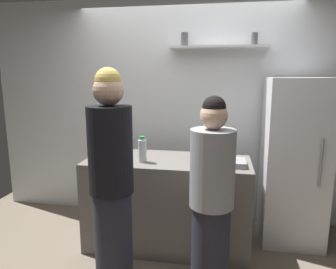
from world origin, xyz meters
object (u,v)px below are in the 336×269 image
(utensil_holder, at_px, (99,158))
(wine_bottle_amber_glass, at_px, (213,146))
(wine_bottle_dark_glass, at_px, (194,150))
(refrigerator, at_px, (293,161))
(baking_pan, at_px, (227,163))
(person_grey_hoodie, at_px, (211,202))
(water_bottle_plastic, at_px, (142,150))
(person_blonde, at_px, (112,185))

(utensil_holder, xyz_separation_m, wine_bottle_amber_glass, (1.05, 0.36, 0.08))
(utensil_holder, distance_m, wine_bottle_dark_glass, 0.91)
(refrigerator, xyz_separation_m, wine_bottle_dark_glass, (-0.99, -0.38, 0.17))
(utensil_holder, xyz_separation_m, wine_bottle_dark_glass, (0.88, 0.22, 0.06))
(baking_pan, distance_m, person_grey_hoodie, 0.60)
(water_bottle_plastic, xyz_separation_m, person_blonde, (-0.08, -0.63, -0.13))
(refrigerator, bearing_deg, wine_bottle_amber_glass, -163.55)
(utensil_holder, relative_size, wine_bottle_dark_glass, 0.71)
(baking_pan, bearing_deg, wine_bottle_dark_glass, 166.73)
(refrigerator, xyz_separation_m, person_grey_hoodie, (-0.80, -1.03, -0.07))
(water_bottle_plastic, height_order, person_grey_hoodie, person_grey_hoodie)
(refrigerator, height_order, utensil_holder, refrigerator)
(wine_bottle_amber_glass, xyz_separation_m, water_bottle_plastic, (-0.66, -0.24, -0.02))
(baking_pan, bearing_deg, wine_bottle_amber_glass, 122.62)
(refrigerator, distance_m, person_blonde, 1.92)
(baking_pan, distance_m, wine_bottle_amber_glass, 0.27)
(utensil_holder, height_order, wine_bottle_amber_glass, wine_bottle_amber_glass)
(refrigerator, xyz_separation_m, utensil_holder, (-1.87, -0.60, 0.11))
(wine_bottle_amber_glass, distance_m, water_bottle_plastic, 0.71)
(refrigerator, distance_m, wine_bottle_amber_glass, 0.88)
(wine_bottle_dark_glass, distance_m, water_bottle_plastic, 0.50)
(refrigerator, height_order, person_blonde, person_blonde)
(utensil_holder, distance_m, wine_bottle_amber_glass, 1.11)
(refrigerator, distance_m, baking_pan, 0.83)
(person_blonde, bearing_deg, person_grey_hoodie, 10.19)
(utensil_holder, relative_size, water_bottle_plastic, 0.86)
(wine_bottle_dark_glass, distance_m, wine_bottle_amber_glass, 0.22)
(baking_pan, xyz_separation_m, wine_bottle_dark_glass, (-0.31, 0.07, 0.09))
(baking_pan, height_order, wine_bottle_amber_glass, wine_bottle_amber_glass)
(baking_pan, height_order, person_grey_hoodie, person_grey_hoodie)
(wine_bottle_dark_glass, height_order, person_blonde, person_blonde)
(refrigerator, xyz_separation_m, baking_pan, (-0.68, -0.46, 0.08))
(refrigerator, relative_size, wine_bottle_dark_glass, 5.71)
(baking_pan, xyz_separation_m, person_grey_hoodie, (-0.12, -0.57, -0.15))
(utensil_holder, bearing_deg, person_grey_hoodie, -21.60)
(water_bottle_plastic, xyz_separation_m, person_grey_hoodie, (0.68, -0.54, -0.24))
(person_blonde, bearing_deg, baking_pan, 40.35)
(utensil_holder, bearing_deg, wine_bottle_amber_glass, 18.92)
(wine_bottle_amber_glass, bearing_deg, wine_bottle_dark_glass, -141.14)
(person_blonde, bearing_deg, water_bottle_plastic, 86.10)
(refrigerator, relative_size, utensil_holder, 7.98)
(baking_pan, bearing_deg, person_grey_hoodie, -101.64)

